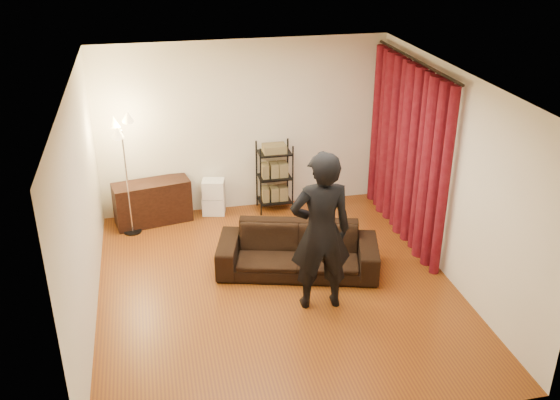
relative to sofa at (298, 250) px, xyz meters
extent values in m
plane|color=brown|center=(-0.35, -0.36, -0.31)|extent=(5.00, 5.00, 0.00)
plane|color=white|center=(-0.35, -0.36, 2.39)|extent=(5.00, 5.00, 0.00)
plane|color=#F0E8CE|center=(-0.35, 2.14, 1.04)|extent=(5.00, 0.00, 5.00)
plane|color=#F0E8CE|center=(-0.35, -2.86, 1.04)|extent=(5.00, 0.00, 5.00)
plane|color=#F0E8CE|center=(-2.60, -0.36, 1.04)|extent=(0.00, 5.00, 5.00)
plane|color=#F0E8CE|center=(1.90, -0.36, 1.04)|extent=(0.00, 5.00, 5.00)
cylinder|color=black|center=(1.80, 0.77, 2.27)|extent=(0.04, 2.65, 0.04)
imported|color=black|center=(0.00, 0.00, 0.00)|extent=(2.25, 1.36, 0.62)
imported|color=black|center=(0.07, -0.82, 0.70)|extent=(0.76, 0.52, 2.01)
cube|color=black|center=(-1.84, 1.87, 0.03)|extent=(1.21, 0.64, 0.67)
camera|label=1|loc=(-1.77, -6.99, 4.14)|focal=40.00mm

